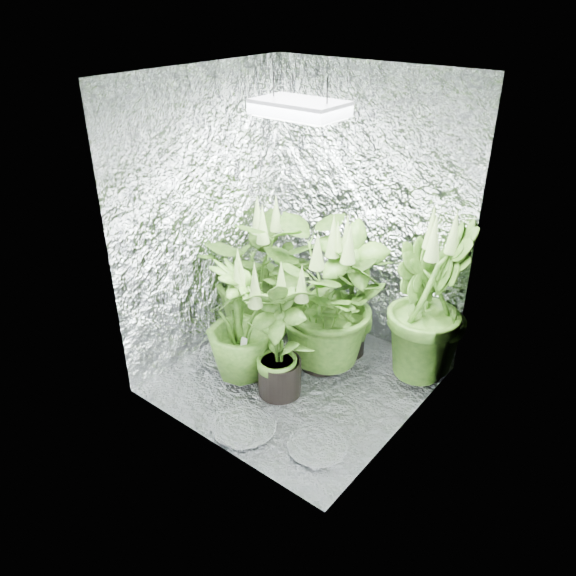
% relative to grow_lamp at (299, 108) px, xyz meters
% --- Properties ---
extents(ground, '(1.60, 1.60, 0.00)m').
position_rel_grow_lamp_xyz_m(ground, '(0.00, 0.00, -1.83)').
color(ground, white).
rests_on(ground, ground).
extents(walls, '(1.62, 1.62, 2.00)m').
position_rel_grow_lamp_xyz_m(walls, '(0.00, 0.00, -0.83)').
color(walls, white).
rests_on(walls, ground).
extents(ceiling, '(1.60, 1.60, 0.01)m').
position_rel_grow_lamp_xyz_m(ceiling, '(0.00, 0.00, 0.17)').
color(ceiling, white).
rests_on(ceiling, walls).
extents(grow_lamp, '(0.50, 0.30, 0.22)m').
position_rel_grow_lamp_xyz_m(grow_lamp, '(0.00, 0.00, 0.00)').
color(grow_lamp, gray).
rests_on(grow_lamp, ceiling).
extents(plant_a, '(1.20, 1.20, 1.11)m').
position_rel_grow_lamp_xyz_m(plant_a, '(-0.58, 0.31, -1.30)').
color(plant_a, black).
rests_on(plant_a, ground).
extents(plant_b, '(0.69, 0.69, 1.06)m').
position_rel_grow_lamp_xyz_m(plant_b, '(0.09, 0.50, -1.33)').
color(plant_b, black).
rests_on(plant_b, ground).
extents(plant_c, '(0.61, 0.61, 1.21)m').
position_rel_grow_lamp_xyz_m(plant_c, '(0.64, 0.60, -1.26)').
color(plant_c, black).
rests_on(plant_c, ground).
extents(plant_d, '(0.66, 0.66, 0.92)m').
position_rel_grow_lamp_xyz_m(plant_d, '(-0.33, -0.20, -1.40)').
color(plant_d, black).
rests_on(plant_d, ground).
extents(plant_e, '(1.19, 1.19, 1.10)m').
position_rel_grow_lamp_xyz_m(plant_e, '(0.03, 0.25, -1.31)').
color(plant_e, black).
rests_on(plant_e, ground).
extents(plant_f, '(0.64, 0.64, 0.96)m').
position_rel_grow_lamp_xyz_m(plant_f, '(-0.01, -0.18, -1.40)').
color(plant_f, black).
rests_on(plant_f, ground).
extents(circulation_fan, '(0.14, 0.29, 0.33)m').
position_rel_grow_lamp_xyz_m(circulation_fan, '(0.62, 0.62, -1.69)').
color(circulation_fan, black).
rests_on(circulation_fan, ground).
extents(plant_label, '(0.05, 0.02, 0.08)m').
position_rel_grow_lamp_xyz_m(plant_label, '(-0.28, -0.23, -1.53)').
color(plant_label, white).
rests_on(plant_label, plant_d).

